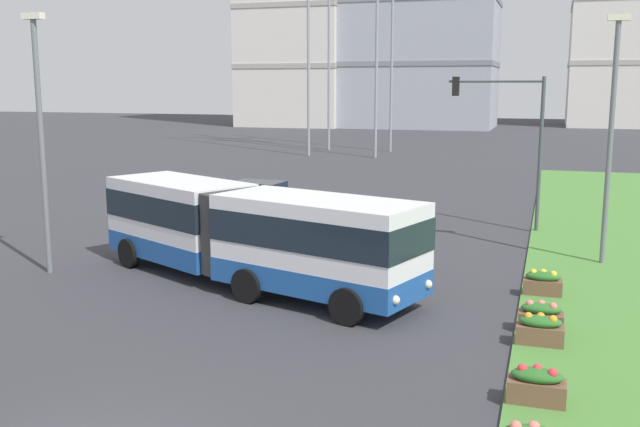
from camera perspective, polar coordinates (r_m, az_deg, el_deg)
articulated_bus at (r=22.36m, az=-5.74°, el=-1.50°), size 11.80×6.75×3.00m
car_silver_hatch at (r=34.73m, az=-4.74°, el=1.17°), size 4.54×2.34×1.58m
flower_planter_1 at (r=14.93m, az=16.72°, el=-12.83°), size 1.10×0.56×0.74m
flower_planter_2 at (r=18.10m, az=16.96°, el=-8.74°), size 1.10×0.56×0.74m
flower_planter_3 at (r=19.10m, az=17.02°, el=-7.74°), size 1.10×0.56×0.74m
flower_planter_4 at (r=22.23m, az=17.17°, el=-5.23°), size 1.10×0.56×0.74m
traffic_light_far_right at (r=31.36m, az=14.84°, el=6.65°), size 3.94×0.28×6.48m
streetlight_left at (r=24.96m, az=-21.16°, el=5.95°), size 0.70×0.28×8.35m
streetlight_median at (r=26.21m, az=21.98°, el=6.12°), size 0.70×0.28×8.40m
apartment_tower_centre at (r=120.12m, az=23.59°, el=14.83°), size 17.63×17.87×35.39m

